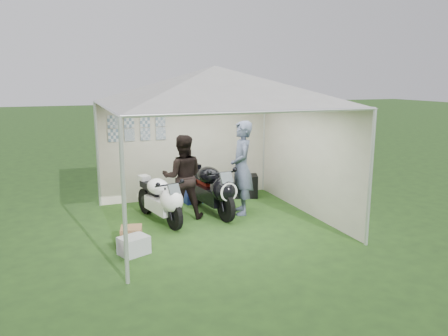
{
  "coord_description": "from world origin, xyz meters",
  "views": [
    {
      "loc": [
        -2.73,
        -7.69,
        2.78
      ],
      "look_at": [
        0.31,
        0.35,
        1.0
      ],
      "focal_mm": 35.0,
      "sensor_mm": 36.0,
      "label": 1
    }
  ],
  "objects": [
    {
      "name": "person_blue_jacket",
      "position": [
        0.71,
        0.38,
        0.97
      ],
      "size": [
        0.62,
        0.8,
        1.93
      ],
      "primitive_type": "imported",
      "rotation": [
        0.0,
        0.0,
        -1.81
      ],
      "color": "slate",
      "rests_on": "ground"
    },
    {
      "name": "paddock_stand",
      "position": [
        0.01,
        1.49,
        0.16
      ],
      "size": [
        0.47,
        0.33,
        0.33
      ],
      "primitive_type": "cube",
      "rotation": [
        0.0,
        0.0,
        0.13
      ],
      "color": "#2531AC",
      "rests_on": "ground"
    },
    {
      "name": "person_dark_jacket",
      "position": [
        -0.5,
        0.53,
        0.84
      ],
      "size": [
        0.96,
        0.83,
        1.69
      ],
      "primitive_type": "imported",
      "rotation": [
        0.0,
        0.0,
        2.88
      ],
      "color": "black",
      "rests_on": "ground"
    },
    {
      "name": "canopy_tent",
      "position": [
        -0.0,
        0.03,
        2.58
      ],
      "size": [
        5.66,
        5.66,
        3.0
      ],
      "color": "silver",
      "rests_on": "ground"
    },
    {
      "name": "crate_1",
      "position": [
        -1.72,
        -0.59,
        0.16
      ],
      "size": [
        0.42,
        0.42,
        0.31
      ],
      "primitive_type": "cube",
      "rotation": [
        0.0,
        0.0,
        -0.21
      ],
      "color": "#926844",
      "rests_on": "ground"
    },
    {
      "name": "equipment_box",
      "position": [
        1.31,
        1.53,
        0.27
      ],
      "size": [
        0.64,
        0.57,
        0.53
      ],
      "primitive_type": "cube",
      "rotation": [
        0.0,
        0.0,
        -0.33
      ],
      "color": "black",
      "rests_on": "ground"
    },
    {
      "name": "ground",
      "position": [
        0.0,
        0.0,
        0.0
      ],
      "size": [
        80.0,
        80.0,
        0.0
      ],
      "primitive_type": "plane",
      "color": "#26441B",
      "rests_on": "ground"
    },
    {
      "name": "motorcycle_white",
      "position": [
        -0.98,
        0.39,
        0.49
      ],
      "size": [
        0.67,
        1.75,
        0.88
      ],
      "rotation": [
        0.0,
        0.0,
        0.24
      ],
      "color": "black",
      "rests_on": "ground"
    },
    {
      "name": "motorcycle_black",
      "position": [
        0.13,
        0.57,
        0.56
      ],
      "size": [
        0.61,
        2.02,
        1.0
      ],
      "rotation": [
        0.0,
        0.0,
        0.13
      ],
      "color": "black",
      "rests_on": "ground"
    },
    {
      "name": "crate_0",
      "position": [
        -1.75,
        -1.0,
        0.15
      ],
      "size": [
        0.54,
        0.48,
        0.29
      ],
      "primitive_type": "cube",
      "rotation": [
        0.0,
        0.0,
        0.39
      ],
      "color": "#B7BBC0",
      "rests_on": "ground"
    }
  ]
}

